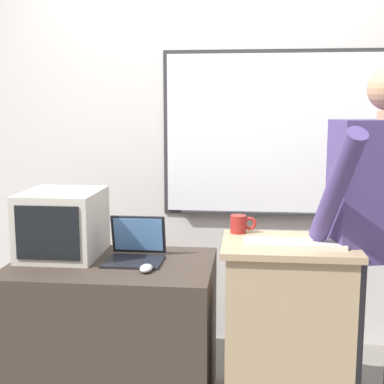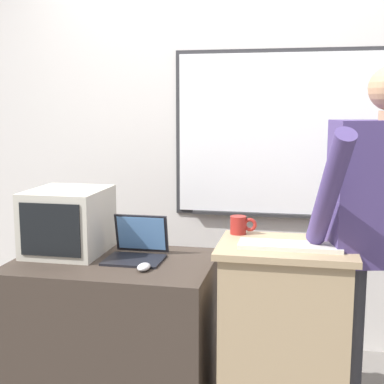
# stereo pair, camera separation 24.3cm
# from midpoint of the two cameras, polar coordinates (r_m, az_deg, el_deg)

# --- Properties ---
(back_wall) EXTENTS (6.40, 0.17, 2.65)m
(back_wall) POSITION_cam_midpoint_polar(r_m,az_deg,el_deg) (3.47, 1.06, 5.42)
(back_wall) COLOR silver
(back_wall) RESTS_ON ground_plane
(lectern_podium) EXTENTS (0.62, 0.46, 0.93)m
(lectern_podium) POSITION_cam_midpoint_polar(r_m,az_deg,el_deg) (2.65, 7.38, -15.06)
(lectern_podium) COLOR tan
(lectern_podium) RESTS_ON ground_plane
(side_desk) EXTENTS (1.02, 0.68, 0.77)m
(side_desk) POSITION_cam_midpoint_polar(r_m,az_deg,el_deg) (2.89, -10.84, -14.75)
(side_desk) COLOR #382D26
(side_desk) RESTS_ON ground_plane
(person_presenter) EXTENTS (0.63, 0.63, 1.72)m
(person_presenter) POSITION_cam_midpoint_polar(r_m,az_deg,el_deg) (2.56, 17.06, -3.52)
(person_presenter) COLOR #333338
(person_presenter) RESTS_ON ground_plane
(laptop) EXTENTS (0.29, 0.28, 0.22)m
(laptop) POSITION_cam_midpoint_polar(r_m,az_deg,el_deg) (2.79, -8.51, -5.88)
(laptop) COLOR black
(laptop) RESTS_ON side_desk
(wireless_keyboard) EXTENTS (0.45, 0.14, 0.02)m
(wireless_keyboard) POSITION_cam_midpoint_polar(r_m,az_deg,el_deg) (2.44, 8.03, -5.49)
(wireless_keyboard) COLOR beige
(wireless_keyboard) RESTS_ON lectern_podium
(computer_mouse_by_laptop) EXTENTS (0.06, 0.10, 0.03)m
(computer_mouse_by_laptop) POSITION_cam_midpoint_polar(r_m,az_deg,el_deg) (2.58, -7.63, -8.10)
(computer_mouse_by_laptop) COLOR #BCBCC1
(computer_mouse_by_laptop) RESTS_ON side_desk
(computer_mouse_by_keyboard) EXTENTS (0.06, 0.10, 0.03)m
(computer_mouse_by_keyboard) POSITION_cam_midpoint_polar(r_m,az_deg,el_deg) (2.47, 13.68, -5.33)
(computer_mouse_by_keyboard) COLOR black
(computer_mouse_by_keyboard) RESTS_ON lectern_podium
(crt_monitor) EXTENTS (0.39, 0.44, 0.34)m
(crt_monitor) POSITION_cam_midpoint_polar(r_m,az_deg,el_deg) (2.91, -15.99, -3.28)
(crt_monitor) COLOR #BCB7A8
(crt_monitor) RESTS_ON side_desk
(coffee_mug) EXTENTS (0.13, 0.08, 0.09)m
(coffee_mug) POSITION_cam_midpoint_polar(r_m,az_deg,el_deg) (2.65, 2.50, -3.46)
(coffee_mug) COLOR maroon
(coffee_mug) RESTS_ON lectern_podium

